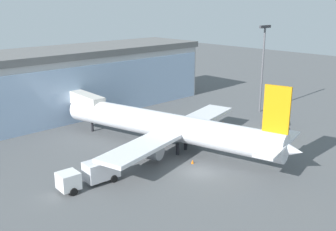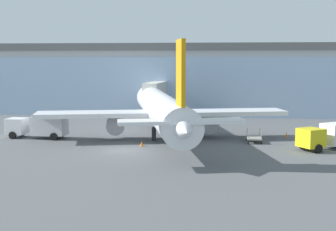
# 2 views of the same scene
# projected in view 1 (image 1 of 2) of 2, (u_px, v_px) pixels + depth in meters

# --- Properties ---
(ground) EXTENTS (240.00, 240.00, 0.00)m
(ground) POSITION_uv_depth(u_px,v_px,m) (198.00, 173.00, 49.03)
(ground) COLOR #545659
(terminal_building) EXTENTS (63.57, 15.04, 12.10)m
(terminal_building) POSITION_uv_depth(u_px,v_px,m) (53.00, 83.00, 72.47)
(terminal_building) COLOR #A9A9A9
(terminal_building) RESTS_ON ground
(jet_bridge) EXTENTS (3.06, 13.06, 5.88)m
(jet_bridge) POSITION_uv_depth(u_px,v_px,m) (80.00, 100.00, 66.79)
(jet_bridge) COLOR beige
(jet_bridge) RESTS_ON ground
(apron_light_mast) EXTENTS (3.20, 0.40, 16.39)m
(apron_light_mast) POSITION_uv_depth(u_px,v_px,m) (263.00, 61.00, 73.55)
(apron_light_mast) COLOR #59595E
(apron_light_mast) RESTS_ON ground
(airplane) EXTENTS (29.45, 38.01, 11.11)m
(airplane) POSITION_uv_depth(u_px,v_px,m) (169.00, 127.00, 55.93)
(airplane) COLOR silver
(airplane) RESTS_ON ground
(catering_truck) EXTENTS (7.43, 2.90, 2.65)m
(catering_truck) POSITION_uv_depth(u_px,v_px,m) (91.00, 173.00, 45.40)
(catering_truck) COLOR silver
(catering_truck) RESTS_ON ground
(fuel_truck) EXTENTS (7.31, 5.84, 2.65)m
(fuel_truck) POSITION_uv_depth(u_px,v_px,m) (271.00, 121.00, 65.29)
(fuel_truck) COLOR yellow
(fuel_truck) RESTS_ON ground
(baggage_cart) EXTENTS (1.60, 2.80, 1.50)m
(baggage_cart) POSITION_uv_depth(u_px,v_px,m) (227.00, 132.00, 62.52)
(baggage_cart) COLOR #9E998C
(baggage_cart) RESTS_ON ground
(safety_cone_nose) EXTENTS (0.36, 0.36, 0.55)m
(safety_cone_nose) POSITION_uv_depth(u_px,v_px,m) (193.00, 162.00, 51.72)
(safety_cone_nose) COLOR orange
(safety_cone_nose) RESTS_ON ground
(safety_cone_wingtip) EXTENTS (0.36, 0.36, 0.55)m
(safety_cone_wingtip) POSITION_uv_depth(u_px,v_px,m) (223.00, 123.00, 68.30)
(safety_cone_wingtip) COLOR orange
(safety_cone_wingtip) RESTS_ON ground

